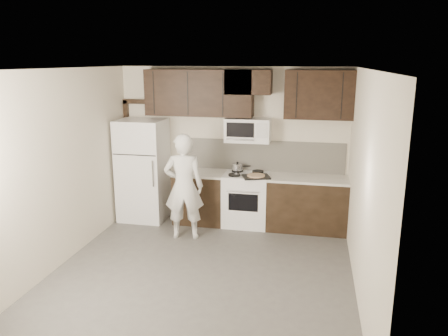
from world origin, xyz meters
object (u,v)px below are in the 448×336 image
(microwave, at_px, (248,130))
(refrigerator, at_px, (143,170))
(stove, at_px, (246,199))
(person, at_px, (184,187))

(microwave, height_order, refrigerator, microwave)
(stove, distance_m, refrigerator, 1.90)
(microwave, relative_size, refrigerator, 0.42)
(refrigerator, relative_size, person, 1.05)
(stove, relative_size, person, 0.55)
(microwave, bearing_deg, person, -134.63)
(refrigerator, height_order, person, refrigerator)
(microwave, height_order, person, microwave)
(stove, xyz_separation_m, refrigerator, (-1.85, -0.05, 0.44))
(stove, bearing_deg, microwave, 90.10)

